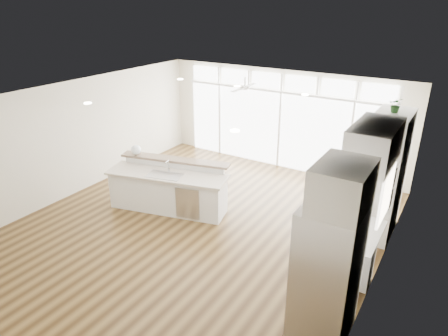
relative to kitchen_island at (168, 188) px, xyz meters
The scene contains 23 objects.
floor 1.18m from the kitchen_island, 15.46° to the right, with size 7.00×8.00×0.02m, color #402B13.
ceiling 2.41m from the kitchen_island, 15.46° to the right, with size 7.00×8.00×0.02m, color silver.
wall_back 3.94m from the kitchen_island, 74.76° to the left, with size 7.00×0.04×2.70m, color silver.
wall_left 2.63m from the kitchen_island, behind, with size 0.04×8.00×2.70m, color silver.
wall_right 4.60m from the kitchen_island, ahead, with size 0.04×8.00×2.70m, color silver.
glass_wall 3.83m from the kitchen_island, 74.52° to the left, with size 5.80×0.06×2.08m, color silver.
transom_row 4.22m from the kitchen_island, 74.52° to the left, with size 5.90×0.06×0.40m, color silver.
desk_window 4.59m from the kitchen_island, ahead, with size 0.04×0.85×0.85m, color white.
ceiling_fan 3.22m from the kitchen_island, 78.48° to the left, with size 1.16×1.16×0.32m, color white.
recessed_lights 2.37m from the kitchen_island, ahead, with size 3.40×3.00×0.02m, color white.
oven_cabinet 4.51m from the kitchen_island, 19.96° to the left, with size 0.64×1.20×2.50m, color white.
desk_nook 4.15m from the kitchen_island, ahead, with size 0.72×1.30×0.76m, color white.
upper_cabinets 4.56m from the kitchen_island, ahead, with size 0.64×1.30×0.64m, color white.
refrigerator 4.46m from the kitchen_island, 21.57° to the right, with size 0.76×0.90×2.00m, color #B4B5B9.
fridge_cabinet 4.82m from the kitchen_island, 21.29° to the right, with size 0.64×0.90×0.60m, color white.
framed_photos 4.60m from the kitchen_island, ahead, with size 0.06×0.22×0.80m, color black.
kitchen_island is the anchor object (origin of this frame).
rug 4.01m from the kitchen_island, ahead, with size 0.85×0.61×0.01m, color #3A1E12.
office_chair 3.83m from the kitchen_island, ahead, with size 0.51×0.47×0.98m, color black.
fishbowl 1.22m from the kitchen_island, behind, with size 0.23×0.23×0.23m, color white.
monitor 4.08m from the kitchen_island, ahead, with size 0.07×0.43×0.36m, color black.
keyboard 3.90m from the kitchen_island, ahead, with size 0.11×0.29×0.01m, color white.
potted_plant 4.91m from the kitchen_island, 19.96° to the left, with size 0.25×0.28×0.22m, color #285524.
Camera 1 is at (4.26, -5.83, 4.41)m, focal length 32.00 mm.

